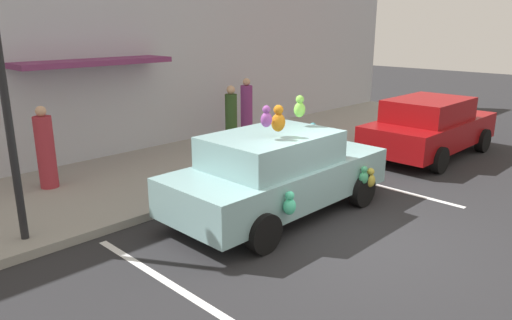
{
  "coord_description": "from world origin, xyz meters",
  "views": [
    {
      "loc": [
        -6.25,
        -3.91,
        3.4
      ],
      "look_at": [
        -0.02,
        2.2,
        0.9
      ],
      "focal_mm": 33.46,
      "sensor_mm": 36.0,
      "label": 1
    }
  ],
  "objects_px": {
    "teddy_bear_on_sidewalk": "(245,157)",
    "pedestrian_walking_past": "(231,119)",
    "street_lamp_post": "(4,89)",
    "pedestrian_by_lamp": "(247,111)",
    "parked_sedan_behind": "(430,126)",
    "pedestrian_near_shopfront": "(46,151)",
    "plush_covered_car": "(278,172)"
  },
  "relations": [
    {
      "from": "parked_sedan_behind",
      "to": "street_lamp_post",
      "type": "height_order",
      "value": "street_lamp_post"
    },
    {
      "from": "pedestrian_near_shopfront",
      "to": "pedestrian_walking_past",
      "type": "relative_size",
      "value": 1.0
    },
    {
      "from": "plush_covered_car",
      "to": "pedestrian_near_shopfront",
      "type": "bearing_deg",
      "value": 121.8
    },
    {
      "from": "street_lamp_post",
      "to": "pedestrian_walking_past",
      "type": "distance_m",
      "value": 6.53
    },
    {
      "from": "plush_covered_car",
      "to": "street_lamp_post",
      "type": "distance_m",
      "value": 4.59
    },
    {
      "from": "parked_sedan_behind",
      "to": "teddy_bear_on_sidewalk",
      "type": "bearing_deg",
      "value": 156.49
    },
    {
      "from": "plush_covered_car",
      "to": "pedestrian_walking_past",
      "type": "bearing_deg",
      "value": 58.6
    },
    {
      "from": "pedestrian_walking_past",
      "to": "street_lamp_post",
      "type": "bearing_deg",
      "value": -163.51
    },
    {
      "from": "parked_sedan_behind",
      "to": "teddy_bear_on_sidewalk",
      "type": "relative_size",
      "value": 5.67
    },
    {
      "from": "street_lamp_post",
      "to": "pedestrian_near_shopfront",
      "type": "height_order",
      "value": "street_lamp_post"
    },
    {
      "from": "teddy_bear_on_sidewalk",
      "to": "pedestrian_by_lamp",
      "type": "height_order",
      "value": "pedestrian_by_lamp"
    },
    {
      "from": "street_lamp_post",
      "to": "pedestrian_by_lamp",
      "type": "height_order",
      "value": "street_lamp_post"
    },
    {
      "from": "parked_sedan_behind",
      "to": "pedestrian_near_shopfront",
      "type": "bearing_deg",
      "value": 153.23
    },
    {
      "from": "plush_covered_car",
      "to": "parked_sedan_behind",
      "type": "bearing_deg",
      "value": -1.45
    },
    {
      "from": "teddy_bear_on_sidewalk",
      "to": "pedestrian_walking_past",
      "type": "height_order",
      "value": "pedestrian_walking_past"
    },
    {
      "from": "pedestrian_near_shopfront",
      "to": "pedestrian_walking_past",
      "type": "bearing_deg",
      "value": -4.27
    },
    {
      "from": "plush_covered_car",
      "to": "street_lamp_post",
      "type": "height_order",
      "value": "street_lamp_post"
    },
    {
      "from": "parked_sedan_behind",
      "to": "teddy_bear_on_sidewalk",
      "type": "distance_m",
      "value": 5.22
    },
    {
      "from": "parked_sedan_behind",
      "to": "street_lamp_post",
      "type": "relative_size",
      "value": 1.16
    },
    {
      "from": "teddy_bear_on_sidewalk",
      "to": "pedestrian_walking_past",
      "type": "relative_size",
      "value": 0.46
    },
    {
      "from": "plush_covered_car",
      "to": "pedestrian_near_shopfront",
      "type": "height_order",
      "value": "plush_covered_car"
    },
    {
      "from": "plush_covered_car",
      "to": "pedestrian_by_lamp",
      "type": "relative_size",
      "value": 2.53
    },
    {
      "from": "parked_sedan_behind",
      "to": "teddy_bear_on_sidewalk",
      "type": "height_order",
      "value": "parked_sedan_behind"
    },
    {
      "from": "plush_covered_car",
      "to": "teddy_bear_on_sidewalk",
      "type": "height_order",
      "value": "plush_covered_car"
    },
    {
      "from": "pedestrian_by_lamp",
      "to": "pedestrian_walking_past",
      "type": "bearing_deg",
      "value": -152.67
    },
    {
      "from": "street_lamp_post",
      "to": "pedestrian_near_shopfront",
      "type": "distance_m",
      "value": 2.96
    },
    {
      "from": "street_lamp_post",
      "to": "pedestrian_walking_past",
      "type": "height_order",
      "value": "street_lamp_post"
    },
    {
      "from": "pedestrian_near_shopfront",
      "to": "street_lamp_post",
      "type": "bearing_deg",
      "value": -121.21
    },
    {
      "from": "street_lamp_post",
      "to": "pedestrian_by_lamp",
      "type": "relative_size",
      "value": 2.18
    },
    {
      "from": "pedestrian_walking_past",
      "to": "parked_sedan_behind",
      "type": "bearing_deg",
      "value": -47.23
    },
    {
      "from": "plush_covered_car",
      "to": "parked_sedan_behind",
      "type": "relative_size",
      "value": 1.0
    },
    {
      "from": "teddy_bear_on_sidewalk",
      "to": "pedestrian_near_shopfront",
      "type": "bearing_deg",
      "value": 149.14
    }
  ]
}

